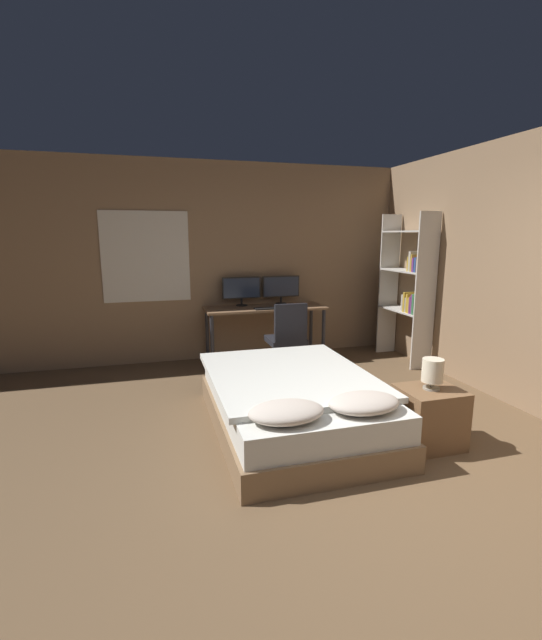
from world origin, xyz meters
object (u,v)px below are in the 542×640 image
at_px(bookshelf, 410,284).
at_px(keyboard, 269,308).
at_px(bed, 293,402).
at_px(computer_mouse, 289,307).
at_px(bedside_lamp, 433,371).
at_px(office_chair, 287,346).
at_px(nightstand, 429,417).
at_px(monitor_left, 241,289).
at_px(desk, 265,313).
at_px(monitor_right, 281,288).

bearing_deg(bookshelf, keyboard, 167.43).
distance_m(bed, bookshelf, 2.79).
bearing_deg(computer_mouse, bedside_lamp, -81.44).
height_order(keyboard, office_chair, office_chair).
bearing_deg(nightstand, bedside_lamp, 180.00).
bearing_deg(monitor_left, office_chair, -64.51).
bearing_deg(desk, nightstand, -76.33).
xyz_separation_m(monitor_right, computer_mouse, (-0.01, -0.37, -0.21)).
bearing_deg(desk, monitor_left, 146.92).
bearing_deg(nightstand, office_chair, 104.90).
distance_m(nightstand, office_chair, 2.18).
relative_size(bedside_lamp, keyboard, 0.66).
relative_size(monitor_left, office_chair, 0.58).
bearing_deg(desk, office_chair, -80.44).
distance_m(monitor_left, computer_mouse, 0.71).
bearing_deg(computer_mouse, monitor_right, 89.22).
relative_size(bed, desk, 1.24).
relative_size(nightstand, bookshelf, 0.24).
distance_m(desk, keyboard, 0.21).
relative_size(bed, computer_mouse, 28.95).
bearing_deg(monitor_left, bookshelf, -20.11).
distance_m(computer_mouse, office_chair, 0.64).
xyz_separation_m(bedside_lamp, computer_mouse, (-0.39, 2.56, 0.13)).
bearing_deg(desk, keyboard, -90.00).
distance_m(desk, monitor_right, 0.47).
relative_size(monitor_right, bookshelf, 0.26).
height_order(nightstand, monitor_left, monitor_left).
relative_size(monitor_left, bookshelf, 0.26).
xyz_separation_m(nightstand, bookshelf, (1.19, 2.15, 0.83)).
xyz_separation_m(nightstand, monitor_right, (-0.38, 2.93, 0.74)).
relative_size(nightstand, office_chair, 0.53).
bearing_deg(bed, keyboard, 80.68).
bearing_deg(bookshelf, monitor_left, 159.89).
xyz_separation_m(bed, bedside_lamp, (0.99, -0.60, 0.39)).
height_order(desk, office_chair, office_chair).
xyz_separation_m(nightstand, bedside_lamp, (-0.00, 0.00, 0.40)).
bearing_deg(nightstand, monitor_left, 108.04).
xyz_separation_m(monitor_right, bookshelf, (1.57, -0.78, 0.09)).
distance_m(keyboard, bookshelf, 1.92).
height_order(office_chair, bookshelf, bookshelf).
bearing_deg(computer_mouse, keyboard, 180.00).
bearing_deg(monitor_right, nightstand, -82.61).
relative_size(desk, monitor_left, 3.08).
distance_m(bedside_lamp, computer_mouse, 2.59).
bearing_deg(keyboard, nightstand, -75.39).
bearing_deg(monitor_left, bedside_lamp, -71.96).
height_order(bed, monitor_right, monitor_right).
bearing_deg(bed, computer_mouse, 72.88).
distance_m(bed, desk, 2.21).
bearing_deg(monitor_right, bookshelf, -26.59).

